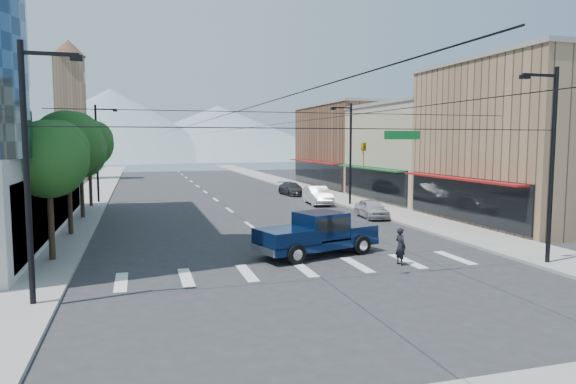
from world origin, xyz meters
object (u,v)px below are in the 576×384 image
pickup_truck (317,233)px  pedestrian (400,246)px  parked_car_mid (318,195)px  parked_car_far (292,189)px  parked_car_near (372,209)px

pickup_truck → pedestrian: size_ratio=3.86×
parked_car_mid → pickup_truck: bearing=-105.4°
parked_car_far → pickup_truck: bearing=-109.3°
pickup_truck → parked_car_far: 28.93m
pedestrian → parked_car_mid: size_ratio=0.35×
pedestrian → pickup_truck: bearing=34.8°
parked_car_mid → parked_car_near: bearing=-78.7°
pedestrian → parked_car_far: size_ratio=0.38×
parked_car_near → pedestrian: bearing=-105.4°
pedestrian → parked_car_near: bearing=-31.0°
parked_car_mid → parked_car_far: 8.42m
pedestrian → parked_car_far: (4.08, 31.04, -0.21)m
pedestrian → parked_car_mid: pedestrian is taller
pickup_truck → parked_car_near: pickup_truck is taller
parked_car_near → parked_car_mid: bearing=101.9°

